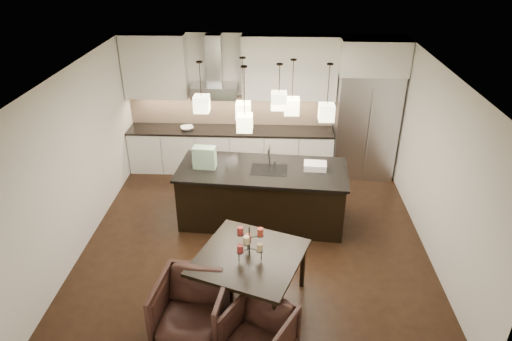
{
  "coord_description": "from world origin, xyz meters",
  "views": [
    {
      "loc": [
        0.28,
        -6.24,
        4.55
      ],
      "look_at": [
        0.0,
        0.2,
        1.15
      ],
      "focal_mm": 32.0,
      "sensor_mm": 36.0,
      "label": 1
    }
  ],
  "objects_px": {
    "island_body": "(262,196)",
    "dining_table": "(250,279)",
    "armchair_right": "(259,334)",
    "refrigerator": "(365,125)",
    "armchair_left": "(192,308)"
  },
  "relations": [
    {
      "from": "armchair_right",
      "to": "dining_table",
      "type": "bearing_deg",
      "value": 129.36
    },
    {
      "from": "island_body",
      "to": "dining_table",
      "type": "bearing_deg",
      "value": -88.62
    },
    {
      "from": "refrigerator",
      "to": "dining_table",
      "type": "xyz_separation_m",
      "value": [
        -2.11,
        -3.88,
        -0.69
      ]
    },
    {
      "from": "island_body",
      "to": "dining_table",
      "type": "height_order",
      "value": "island_body"
    },
    {
      "from": "refrigerator",
      "to": "island_body",
      "type": "bearing_deg",
      "value": -137.37
    },
    {
      "from": "island_body",
      "to": "armchair_right",
      "type": "relative_size",
      "value": 3.67
    },
    {
      "from": "refrigerator",
      "to": "armchair_left",
      "type": "relative_size",
      "value": 2.43
    },
    {
      "from": "refrigerator",
      "to": "armchair_left",
      "type": "height_order",
      "value": "refrigerator"
    },
    {
      "from": "refrigerator",
      "to": "armchair_left",
      "type": "distance_m",
      "value": 5.3
    },
    {
      "from": "refrigerator",
      "to": "island_body",
      "type": "relative_size",
      "value": 0.78
    },
    {
      "from": "refrigerator",
      "to": "armchair_right",
      "type": "relative_size",
      "value": 2.87
    },
    {
      "from": "armchair_left",
      "to": "island_body",
      "type": "bearing_deg",
      "value": 81.02
    },
    {
      "from": "armchair_right",
      "to": "armchair_left",
      "type": "bearing_deg",
      "value": -170.9
    },
    {
      "from": "armchair_left",
      "to": "refrigerator",
      "type": "bearing_deg",
      "value": 65.67
    },
    {
      "from": "dining_table",
      "to": "armchair_right",
      "type": "distance_m",
      "value": 0.9
    }
  ]
}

